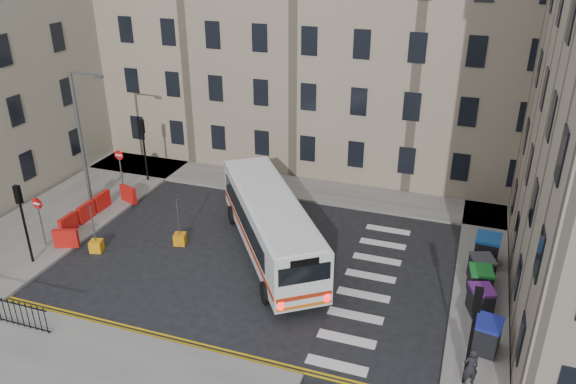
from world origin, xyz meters
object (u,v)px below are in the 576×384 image
Objects in this scene: bus at (270,223)px; wheelie_bin_d at (481,269)px; streetlamp at (81,140)px; wheelie_bin_e at (487,250)px; wheelie_bin_a at (486,335)px; bollard_yellow at (180,239)px; wheelie_bin_c at (480,281)px; bollard_chevron at (96,246)px; wheelie_bin_b at (481,300)px; pedestrian at (471,367)px.

bus reaches higher than wheelie_bin_d.
streetlamp is 22.41m from wheelie_bin_e.
wheelie_bin_a is (22.25, -5.38, -3.52)m from streetlamp.
wheelie_bin_e is 15.50m from bollard_yellow.
wheelie_bin_d is (0.03, 1.08, -0.01)m from wheelie_bin_c.
wheelie_bin_a is 2.24× the size of bollard_yellow.
wheelie_bin_e is at bearing 15.22° from bollard_chevron.
wheelie_bin_a is 15.72m from bollard_yellow.
wheelie_bin_e is (22.11, 1.19, -3.45)m from streetlamp.
wheelie_bin_e is 19.57m from bollard_chevron.
wheelie_bin_e is at bearing 69.51° from wheelie_bin_b.
wheelie_bin_c is at bearing -117.32° from pedestrian.
streetlamp is 12.09m from bus.
pedestrian reaches higher than wheelie_bin_a.
pedestrian reaches higher than wheelie_bin_b.
wheelie_bin_d is at bearing 10.38° from bollard_chevron.
streetlamp reaches higher than wheelie_bin_c.
wheelie_bin_e is at bearing 11.52° from bollard_yellow.
streetlamp reaches higher than wheelie_bin_e.
wheelie_bin_a is at bearing -13.59° from streetlamp.
bollard_yellow is (-14.82, 5.61, -0.63)m from pedestrian.
wheelie_bin_d is (21.92, -0.52, -3.56)m from streetlamp.
bollard_chevron is at bearing 162.66° from bus.
bollard_chevron is at bearing -151.09° from bollard_yellow.
bus is (11.75, -1.19, -2.57)m from streetlamp.
streetlamp reaches higher than wheelie_bin_b.
wheelie_bin_a is 0.86× the size of pedestrian.
wheelie_bin_c is at bearing 74.82° from wheelie_bin_b.
wheelie_bin_c is (21.88, -1.60, -3.55)m from streetlamp.
pedestrian reaches higher than wheelie_bin_c.
wheelie_bin_e is (-0.14, 6.57, 0.07)m from wheelie_bin_a.
wheelie_bin_b is 0.85× the size of pedestrian.
wheelie_bin_a reaches higher than wheelie_bin_d.
streetlamp is 22.45m from wheelie_bin_b.
wheelie_bin_b is at bearing 105.92° from wheelie_bin_a.
wheelie_bin_a reaches higher than wheelie_bin_b.
wheelie_bin_b is at bearing -118.74° from pedestrian.
bus is 10.19m from wheelie_bin_c.
streetlamp is 5.59× the size of wheelie_bin_e.
streetlamp reaches higher than pedestrian.
pedestrian is 2.62× the size of bollard_yellow.
wheelie_bin_d is (10.17, 0.67, -0.98)m from bus.
wheelie_bin_a reaches higher than wheelie_bin_c.
bollard_yellow is (6.93, -1.90, -4.04)m from streetlamp.
bollard_chevron is (-18.68, -3.42, -0.48)m from wheelie_bin_d.
bus is 17.67× the size of bollard_yellow.
bus is 7.89× the size of wheelie_bin_a.
bollard_yellow is at bearing 28.91° from bollard_chevron.
streetlamp is 23.26m from pedestrian.
bollard_yellow is 1.00× the size of bollard_chevron.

